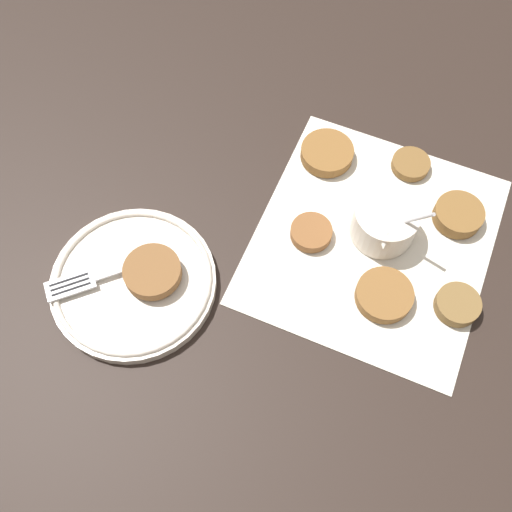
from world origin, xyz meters
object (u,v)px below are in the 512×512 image
fritter_on_plate (152,272)px  fork (95,277)px  serving_plate (133,282)px  sauce_bowl (386,224)px

fritter_on_plate → fork: 0.08m
serving_plate → fritter_on_plate: size_ratio=2.90×
sauce_bowl → serving_plate: (0.15, -0.32, -0.02)m
serving_plate → fork: bearing=-80.2°
fritter_on_plate → serving_plate: bearing=-66.4°
serving_plate → fritter_on_plate: 0.03m
serving_plate → fritter_on_plate: fritter_on_plate is taller
sauce_bowl → serving_plate: sauce_bowl is taller
sauce_bowl → fork: 0.40m
fritter_on_plate → fork: fritter_on_plate is taller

